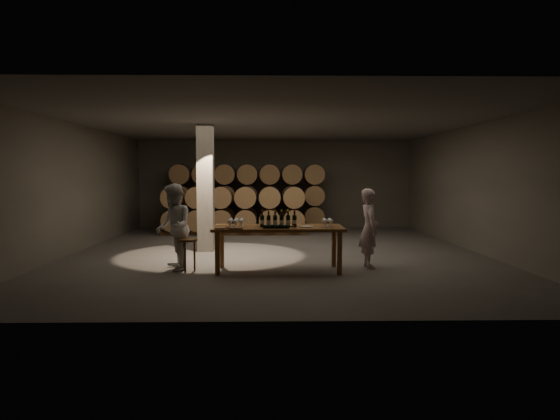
{
  "coord_description": "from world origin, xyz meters",
  "views": [
    {
      "loc": [
        -0.15,
        -12.46,
        1.93
      ],
      "look_at": [
        0.07,
        -0.61,
        1.1
      ],
      "focal_mm": 32.0,
      "sensor_mm": 36.0,
      "label": 1
    }
  ],
  "objects_px": {
    "tasting_table": "(278,232)",
    "notebook_near": "(236,228)",
    "person_man": "(369,228)",
    "person_woman": "(174,227)",
    "plate": "(306,226)",
    "stool": "(188,245)",
    "bottle_cluster": "(278,221)"
  },
  "relations": [
    {
      "from": "person_woman",
      "to": "tasting_table",
      "type": "bearing_deg",
      "value": 68.92
    },
    {
      "from": "tasting_table",
      "to": "notebook_near",
      "type": "xyz_separation_m",
      "value": [
        -0.82,
        -0.45,
        0.12
      ]
    },
    {
      "from": "stool",
      "to": "person_woman",
      "type": "relative_size",
      "value": 0.37
    },
    {
      "from": "person_woman",
      "to": "notebook_near",
      "type": "bearing_deg",
      "value": 48.57
    },
    {
      "from": "stool",
      "to": "tasting_table",
      "type": "bearing_deg",
      "value": 0.81
    },
    {
      "from": "notebook_near",
      "to": "person_woman",
      "type": "xyz_separation_m",
      "value": [
        -1.3,
        0.56,
        -0.03
      ]
    },
    {
      "from": "bottle_cluster",
      "to": "person_woman",
      "type": "xyz_separation_m",
      "value": [
        -2.12,
        0.13,
        -0.14
      ]
    },
    {
      "from": "notebook_near",
      "to": "person_man",
      "type": "xyz_separation_m",
      "value": [
        2.72,
        0.77,
        -0.09
      ]
    },
    {
      "from": "tasting_table",
      "to": "bottle_cluster",
      "type": "bearing_deg",
      "value": -86.94
    },
    {
      "from": "plate",
      "to": "stool",
      "type": "xyz_separation_m",
      "value": [
        -2.38,
        0.06,
        -0.37
      ]
    },
    {
      "from": "tasting_table",
      "to": "stool",
      "type": "bearing_deg",
      "value": -179.19
    },
    {
      "from": "notebook_near",
      "to": "stool",
      "type": "distance_m",
      "value": 1.14
    },
    {
      "from": "person_woman",
      "to": "plate",
      "type": "bearing_deg",
      "value": 67.75
    },
    {
      "from": "bottle_cluster",
      "to": "plate",
      "type": "relative_size",
      "value": 2.69
    },
    {
      "from": "notebook_near",
      "to": "person_man",
      "type": "height_order",
      "value": "person_man"
    },
    {
      "from": "tasting_table",
      "to": "bottle_cluster",
      "type": "xyz_separation_m",
      "value": [
        0.0,
        -0.01,
        0.22
      ]
    },
    {
      "from": "person_man",
      "to": "person_woman",
      "type": "bearing_deg",
      "value": 87.58
    },
    {
      "from": "tasting_table",
      "to": "notebook_near",
      "type": "height_order",
      "value": "notebook_near"
    },
    {
      "from": "bottle_cluster",
      "to": "person_man",
      "type": "distance_m",
      "value": 1.94
    },
    {
      "from": "bottle_cluster",
      "to": "person_woman",
      "type": "distance_m",
      "value": 2.13
    },
    {
      "from": "bottle_cluster",
      "to": "notebook_near",
      "type": "bearing_deg",
      "value": -152.14
    },
    {
      "from": "tasting_table",
      "to": "notebook_near",
      "type": "bearing_deg",
      "value": -151.38
    },
    {
      "from": "tasting_table",
      "to": "plate",
      "type": "height_order",
      "value": "plate"
    },
    {
      "from": "bottle_cluster",
      "to": "tasting_table",
      "type": "bearing_deg",
      "value": 93.06
    },
    {
      "from": "tasting_table",
      "to": "plate",
      "type": "bearing_deg",
      "value": -8.59
    },
    {
      "from": "person_woman",
      "to": "stool",
      "type": "bearing_deg",
      "value": 47.44
    },
    {
      "from": "plate",
      "to": "notebook_near",
      "type": "bearing_deg",
      "value": -165.28
    },
    {
      "from": "tasting_table",
      "to": "stool",
      "type": "distance_m",
      "value": 1.83
    },
    {
      "from": "tasting_table",
      "to": "person_man",
      "type": "xyz_separation_m",
      "value": [
        1.9,
        0.32,
        0.03
      ]
    },
    {
      "from": "plate",
      "to": "stool",
      "type": "distance_m",
      "value": 2.41
    },
    {
      "from": "plate",
      "to": "stool",
      "type": "relative_size",
      "value": 0.42
    },
    {
      "from": "notebook_near",
      "to": "stool",
      "type": "bearing_deg",
      "value": 163.51
    }
  ]
}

